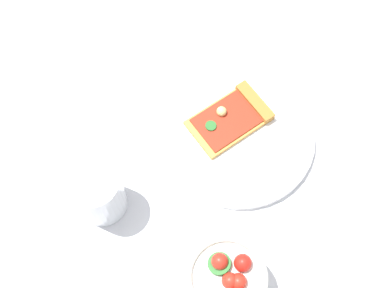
{
  "coord_description": "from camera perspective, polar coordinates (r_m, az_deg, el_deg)",
  "views": [
    {
      "loc": [
        -0.07,
        0.3,
        0.75
      ],
      "look_at": [
        0.07,
        0.02,
        0.03
      ],
      "focal_mm": 46.65,
      "sensor_mm": 36.0,
      "label": 1
    }
  ],
  "objects": [
    {
      "name": "soda_glass",
      "position": [
        0.75,
        -10.62,
        -5.59
      ],
      "size": [
        0.08,
        0.08,
        0.1
      ],
      "color": "silver",
      "rests_on": "ground_plane"
    },
    {
      "name": "plate",
      "position": [
        0.82,
        5.32,
        0.96
      ],
      "size": [
        0.25,
        0.25,
        0.01
      ],
      "primitive_type": "cylinder",
      "color": "white",
      "rests_on": "ground_plane"
    },
    {
      "name": "paper_napkin",
      "position": [
        0.95,
        0.91,
        14.59
      ],
      "size": [
        0.15,
        0.13,
        0.0
      ],
      "primitive_type": "cube",
      "rotation": [
        0.0,
        0.0,
        -0.11
      ],
      "color": "white",
      "rests_on": "ground_plane"
    },
    {
      "name": "salad_bowl",
      "position": [
        0.72,
        3.92,
        -15.28
      ],
      "size": [
        0.11,
        0.11,
        0.09
      ],
      "color": "white",
      "rests_on": "ground_plane"
    },
    {
      "name": "ground_plane",
      "position": [
        0.81,
        4.93,
        -1.5
      ],
      "size": [
        2.4,
        2.4,
        0.0
      ],
      "primitive_type": "plane",
      "color": "silver",
      "rests_on": "ground"
    },
    {
      "name": "pizza_slice_main",
      "position": [
        0.82,
        4.77,
        3.18
      ],
      "size": [
        0.13,
        0.15,
        0.02
      ],
      "color": "gold",
      "rests_on": "plate"
    }
  ]
}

